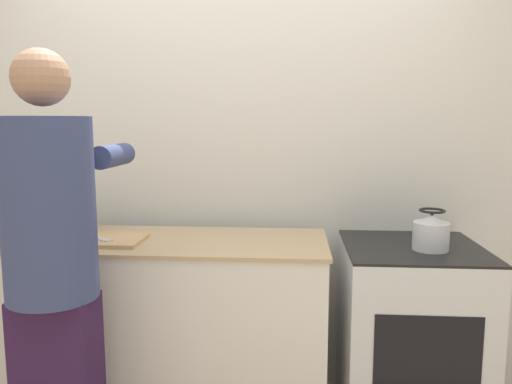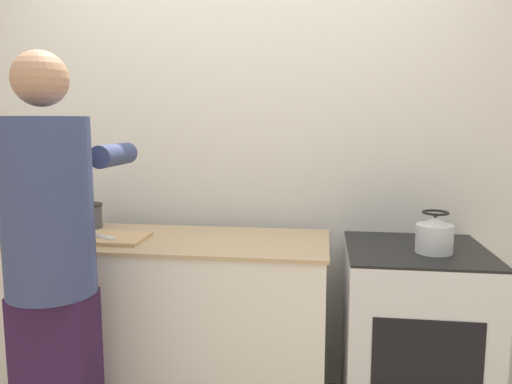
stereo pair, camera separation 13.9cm
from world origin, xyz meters
The scene contains 10 objects.
wall_back centered at (0.00, 0.72, 1.30)m, with size 8.00×0.05×2.60m.
counter centered at (-0.37, 0.29, 0.46)m, with size 1.68×0.61×0.92m.
oven centered at (0.88, 0.33, 0.45)m, with size 0.64×0.66×0.90m.
person centered at (-0.61, -0.25, 0.95)m, with size 0.39×0.62×1.76m.
cutting_board centered at (-0.60, 0.21, 0.93)m, with size 0.39×0.26×0.02m.
knife centered at (-0.66, 0.22, 0.95)m, with size 0.23×0.15×0.01m.
kettle centered at (0.94, 0.26, 0.99)m, with size 0.16×0.16×0.19m.
bowl_prep centered at (-1.04, 0.40, 0.96)m, with size 0.15×0.15×0.07m.
bowl_mixing centered at (-1.05, 0.17, 0.96)m, with size 0.18×0.18×0.06m.
canister_jar centered at (-0.81, 0.46, 0.99)m, with size 0.15×0.15×0.13m.
Camera 1 is at (0.30, -2.04, 1.49)m, focal length 35.00 mm.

